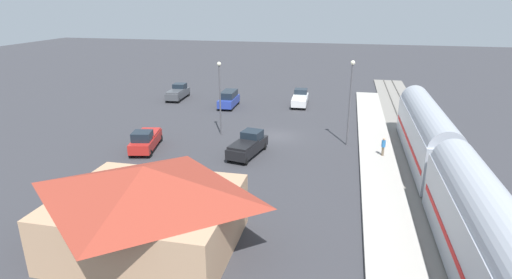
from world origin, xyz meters
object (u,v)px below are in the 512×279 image
passenger_train (448,168)px  light_pole_lot_center (220,90)px  light_pole_near_platform (350,94)px  pickup_black (248,145)px  suv_blue (229,99)px  pickup_red (145,140)px  pedestrian_on_platform (383,145)px  pickup_white (300,98)px  pickup_charcoal (178,92)px  station_building (147,206)px

passenger_train → light_pole_lot_center: size_ratio=4.49×
light_pole_near_platform → light_pole_lot_center: size_ratio=1.08×
pickup_black → light_pole_lot_center: 7.96m
pickup_black → suv_blue: bearing=-68.2°
pickup_red → light_pole_lot_center: light_pole_lot_center is taller
pedestrian_on_platform → suv_blue: 24.41m
pickup_white → pickup_red: same height
suv_blue → pickup_white: suv_blue is taller
passenger_train → pickup_charcoal: bearing=-40.3°
station_building → pedestrian_on_platform: station_building is taller
passenger_train → pickup_white: (13.30, -26.59, -1.83)m
pickup_charcoal → station_building: bearing=110.4°
pickup_red → suv_blue: bearing=-100.4°
pickup_white → light_pole_lot_center: size_ratio=0.70×
passenger_train → light_pole_lot_center: 23.60m
pickup_charcoal → light_pole_lot_center: 18.64m
suv_blue → pickup_white: 9.82m
pickup_charcoal → light_pole_near_platform: size_ratio=0.65×
passenger_train → light_pole_near_platform: light_pole_near_platform is taller
passenger_train → pedestrian_on_platform: passenger_train is taller
pedestrian_on_platform → pickup_white: size_ratio=0.31×
pedestrian_on_platform → light_pole_lot_center: (16.64, -3.60, 3.65)m
pickup_charcoal → pickup_black: bearing=127.8°
pedestrian_on_platform → pickup_red: pickup_red is taller
pickup_red → light_pole_near_platform: light_pole_near_platform is taller
pedestrian_on_platform → light_pole_near_platform: (3.24, -3.09, 3.99)m
passenger_train → pickup_red: 26.63m
pickup_white → pickup_red: 24.29m
pickup_white → pickup_charcoal: size_ratio=0.99×
pickup_red → station_building: bearing=117.8°
passenger_train → suv_blue: passenger_train is taller
passenger_train → light_pole_lot_center: bearing=-30.8°
pickup_charcoal → suv_blue: bearing=161.4°
pickup_black → passenger_train: bearing=157.3°
pickup_white → pickup_black: bearing=82.7°
station_building → pickup_charcoal: station_building is taller
station_building → pickup_charcoal: (13.26, -35.73, -1.65)m
station_building → light_pole_near_platform: size_ratio=1.27×
pickup_white → light_pole_lot_center: (6.89, 14.56, 3.90)m
passenger_train → pickup_red: passenger_train is taller
light_pole_near_platform → station_building: bearing=61.6°
light_pole_lot_center → passenger_train: bearing=149.2°
pickup_red → pickup_black: 10.10m
pickup_red → pickup_charcoal: 21.36m
pickup_red → pickup_black: bearing=-175.5°
light_pole_near_platform → pickup_black: bearing=28.4°
suv_blue → pickup_white: (-9.36, -2.97, -0.12)m
station_building → pedestrian_on_platform: 22.85m
pedestrian_on_platform → pickup_white: (9.75, -18.16, -0.25)m
pickup_red → light_pole_near_platform: 20.39m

